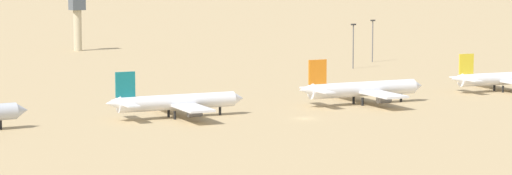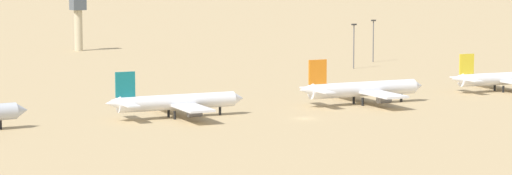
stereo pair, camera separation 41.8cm
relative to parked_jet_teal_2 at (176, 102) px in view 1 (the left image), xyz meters
name	(u,v)px [view 1 (the left image)]	position (x,y,z in m)	size (l,w,h in m)	color
ground	(305,119)	(23.99, -15.18, -3.51)	(4000.00, 4000.00, 0.00)	tan
parked_jet_teal_2	(176,102)	(0.00, 0.00, 0.00)	(32.41, 27.39, 10.70)	white
parked_jet_orange_3	(362,89)	(48.55, -2.29, 0.20)	(34.23, 28.91, 11.30)	white
parked_jet_yellow_4	(502,79)	(95.84, 0.26, -0.11)	(31.37, 26.64, 10.37)	white
control_tower	(77,19)	(45.02, 179.66, 8.66)	(5.20, 5.20, 20.17)	#C6B793
light_pole_west	(353,42)	(97.04, 69.91, 4.91)	(1.80, 0.50, 14.46)	#59595E
light_pole_mid	(373,37)	(116.02, 85.31, 4.94)	(1.80, 0.50, 14.51)	#59595E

